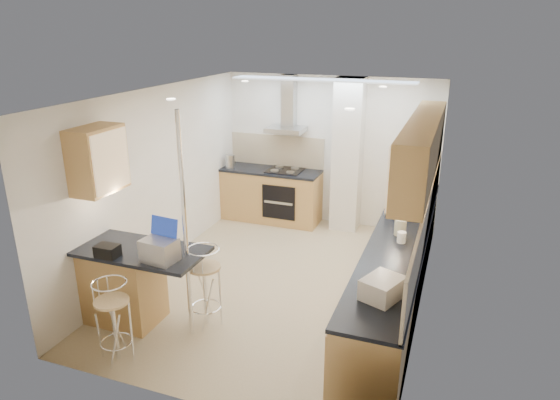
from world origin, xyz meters
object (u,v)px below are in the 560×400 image
(laptop, at_px, (160,250))
(bread_bin, at_px, (382,288))
(bar_stool_near, at_px, (114,321))
(microwave, at_px, (408,203))
(bar_stool_end, at_px, (205,286))

(laptop, distance_m, bread_bin, 2.28)
(bar_stool_near, bearing_deg, microwave, 56.97)
(bar_stool_near, xyz_separation_m, bread_bin, (2.56, 0.56, 0.57))
(bar_stool_near, relative_size, bread_bin, 2.41)
(laptop, relative_size, bread_bin, 0.94)
(microwave, bearing_deg, bar_stool_near, 159.82)
(microwave, relative_size, laptop, 1.56)
(laptop, bearing_deg, bar_stool_end, 62.49)
(laptop, distance_m, bar_stool_end, 0.77)
(microwave, distance_m, bread_bin, 2.28)
(bar_stool_end, relative_size, bread_bin, 2.57)
(microwave, height_order, bar_stool_near, microwave)
(microwave, bearing_deg, bar_stool_end, 156.10)
(microwave, xyz_separation_m, bar_stool_end, (-1.97, -1.95, -0.59))
(bread_bin, bearing_deg, microwave, 113.21)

